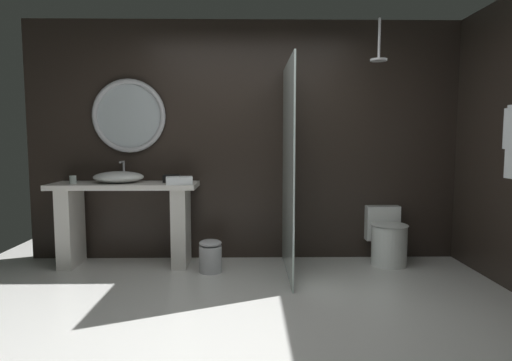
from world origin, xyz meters
TOP-DOWN VIEW (x-y plane):
  - ground_plane at (0.00, 0.00)m, footprint 5.76×5.76m
  - back_wall_panel at (0.00, 1.90)m, footprint 4.80×0.10m
  - vanity_counter at (-1.28, 1.58)m, footprint 1.50×0.49m
  - vessel_sink at (-1.35, 1.61)m, footprint 0.52×0.42m
  - tumbler_cup at (-1.80, 1.54)m, footprint 0.07×0.07m
  - tissue_box at (-0.80, 1.63)m, footprint 0.17×0.12m
  - round_wall_mirror at (-1.28, 1.81)m, footprint 0.79×0.06m
  - shower_glass_panel at (0.39, 1.28)m, footprint 0.02×1.14m
  - rain_shower_head at (1.28, 1.41)m, footprint 0.17×0.17m
  - toilet at (1.49, 1.61)m, footprint 0.38×0.55m
  - waste_bin at (-0.38, 1.33)m, footprint 0.23×0.23m
  - folded_hand_towel at (-0.69, 1.44)m, footprint 0.29×0.21m

SIDE VIEW (x-z plane):
  - ground_plane at x=0.00m, z-range 0.00..0.00m
  - waste_bin at x=-0.38m, z-range 0.00..0.33m
  - toilet at x=1.49m, z-range -0.02..0.57m
  - vanity_counter at x=-1.28m, z-range 0.09..0.96m
  - folded_hand_towel at x=-0.69m, z-range 0.87..0.95m
  - tissue_box at x=-0.80m, z-range 0.87..0.95m
  - tumbler_cup at x=-1.80m, z-range 0.87..0.95m
  - vessel_sink at x=-1.35m, z-range 0.82..1.04m
  - shower_glass_panel at x=0.39m, z-range 0.00..2.06m
  - back_wall_panel at x=0.00m, z-range 0.00..2.60m
  - round_wall_mirror at x=-1.28m, z-range 1.18..1.97m
  - rain_shower_head at x=1.28m, z-range 1.95..2.36m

